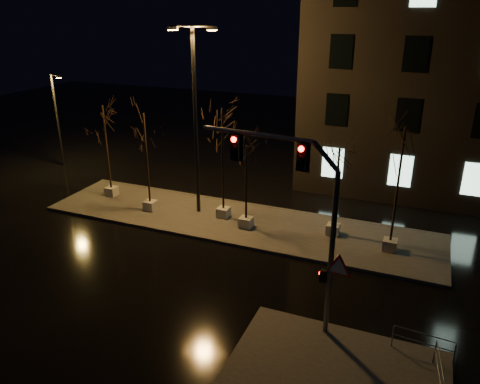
% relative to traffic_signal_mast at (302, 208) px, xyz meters
% --- Properties ---
extents(ground, '(90.00, 90.00, 0.00)m').
position_rel_traffic_signal_mast_xyz_m(ground, '(-5.55, 1.39, -4.81)').
color(ground, black).
rests_on(ground, ground).
extents(median, '(22.00, 5.00, 0.15)m').
position_rel_traffic_signal_mast_xyz_m(median, '(-5.55, 7.39, -4.74)').
color(median, '#43403B').
rests_on(median, ground).
extents(sidewalk_corner, '(7.00, 5.00, 0.15)m').
position_rel_traffic_signal_mast_xyz_m(sidewalk_corner, '(1.95, -2.11, -4.74)').
color(sidewalk_corner, '#43403B').
rests_on(sidewalk_corner, ground).
extents(tree_0, '(1.80, 1.80, 5.83)m').
position_rel_traffic_signal_mast_xyz_m(tree_0, '(-14.19, 7.87, -0.24)').
color(tree_0, '#B7B7AB').
rests_on(tree_0, median).
extents(tree_1, '(1.80, 1.80, 5.84)m').
position_rel_traffic_signal_mast_xyz_m(tree_1, '(-10.72, 6.87, -0.23)').
color(tree_1, '#B7B7AB').
rests_on(tree_1, median).
extents(tree_2, '(1.80, 1.80, 6.33)m').
position_rel_traffic_signal_mast_xyz_m(tree_2, '(-6.38, 7.58, 0.14)').
color(tree_2, '#B7B7AB').
rests_on(tree_2, median).
extents(tree_3, '(1.80, 1.80, 4.66)m').
position_rel_traffic_signal_mast_xyz_m(tree_3, '(-4.73, 6.86, -1.13)').
color(tree_3, '#B7B7AB').
rests_on(tree_3, median).
extents(tree_4, '(1.80, 1.80, 4.75)m').
position_rel_traffic_signal_mast_xyz_m(tree_4, '(-0.23, 7.78, -1.06)').
color(tree_4, '#B7B7AB').
rests_on(tree_4, median).
extents(tree_5, '(1.80, 1.80, 6.29)m').
position_rel_traffic_signal_mast_xyz_m(tree_5, '(2.67, 7.13, 0.11)').
color(tree_5, '#B7B7AB').
rests_on(tree_5, median).
extents(traffic_signal_mast, '(5.79, 0.70, 7.10)m').
position_rel_traffic_signal_mast_xyz_m(traffic_signal_mast, '(0.00, 0.00, 0.00)').
color(traffic_signal_mast, '#5B5C62').
rests_on(traffic_signal_mast, sidewalk_corner).
extents(streetlight_main, '(2.52, 0.87, 10.17)m').
position_rel_traffic_signal_mast_xyz_m(streetlight_main, '(-8.04, 7.77, 1.20)').
color(streetlight_main, black).
rests_on(streetlight_main, median).
extents(streetlight_far, '(1.30, 0.58, 6.80)m').
position_rel_traffic_signal_mast_xyz_m(streetlight_far, '(-21.40, 11.72, -1.07)').
color(streetlight_far, black).
rests_on(streetlight_far, ground).
extents(guard_rail_a, '(2.01, 0.22, 0.87)m').
position_rel_traffic_signal_mast_xyz_m(guard_rail_a, '(4.45, -0.11, -4.09)').
color(guard_rail_a, '#5B5C62').
rests_on(guard_rail_a, sidewalk_corner).
extents(guard_rail_b, '(0.28, 1.95, 0.93)m').
position_rel_traffic_signal_mast_xyz_m(guard_rail_b, '(4.95, -1.31, -4.06)').
color(guard_rail_b, '#5B5C62').
rests_on(guard_rail_b, sidewalk_corner).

